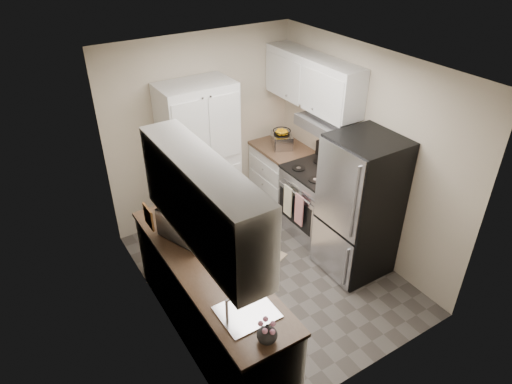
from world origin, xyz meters
TOP-DOWN VIEW (x-y plane):
  - ground at (0.00, 0.00)m, footprint 3.20×3.20m
  - room_shell at (-0.02, -0.01)m, footprint 2.64×3.24m
  - pantry_cabinet at (-0.20, 1.32)m, footprint 0.90×0.55m
  - base_cabinet_left at (-0.99, -0.43)m, footprint 0.60×2.30m
  - countertop_left at (-0.99, -0.43)m, footprint 0.63×2.33m
  - base_cabinet_right at (0.99, 1.19)m, footprint 0.60×0.80m
  - countertop_right at (0.99, 1.19)m, footprint 0.63×0.83m
  - electric_range at (0.97, 0.39)m, footprint 0.71×0.78m
  - refrigerator at (0.94, -0.41)m, footprint 0.70×0.72m
  - microwave at (-0.94, 0.03)m, footprint 0.55×0.66m
  - wine_bottle at (-1.01, 0.48)m, footprint 0.08×0.08m
  - flower_vase at (-1.00, -1.47)m, footprint 0.18×0.18m
  - cutting_board at (-0.81, 0.70)m, footprint 0.08×0.26m
  - toaster_oven at (0.98, 1.20)m, footprint 0.37×0.40m
  - fruit_basket at (0.97, 1.19)m, footprint 0.29×0.29m
  - kitchen_mat at (-0.01, 0.46)m, footprint 0.79×0.97m

SIDE VIEW (x-z plane):
  - ground at x=0.00m, z-range 0.00..0.00m
  - kitchen_mat at x=-0.01m, z-range 0.00..0.01m
  - base_cabinet_left at x=-0.99m, z-range 0.00..0.88m
  - base_cabinet_right at x=0.99m, z-range 0.00..0.88m
  - electric_range at x=0.97m, z-range -0.09..1.04m
  - refrigerator at x=0.94m, z-range 0.00..1.70m
  - countertop_left at x=-0.99m, z-range 0.88..0.92m
  - countertop_right at x=0.99m, z-range 0.88..0.92m
  - pantry_cabinet at x=-0.20m, z-range 0.00..2.00m
  - flower_vase at x=-1.00m, z-range 0.92..1.09m
  - toaster_oven at x=0.98m, z-range 0.92..1.11m
  - wine_bottle at x=-1.01m, z-range 0.92..1.22m
  - microwave at x=-0.94m, z-range 0.92..1.23m
  - cutting_board at x=-0.81m, z-range 0.92..1.24m
  - fruit_basket at x=0.97m, z-range 1.11..1.21m
  - room_shell at x=-0.02m, z-range 0.37..2.89m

